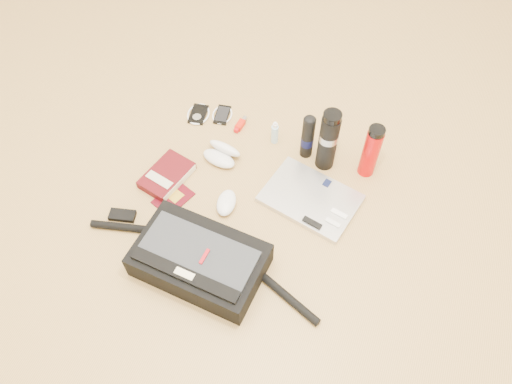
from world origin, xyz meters
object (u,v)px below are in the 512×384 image
Objects in this scene: messenger_bag at (199,260)px; book at (167,176)px; laptop at (311,199)px; thermos_red at (371,151)px; thermos_black at (328,140)px.

messenger_bag is 3.92× the size of book.
thermos_red reaches higher than laptop.
thermos_black reaches higher than book.
thermos_black is (0.27, 0.61, 0.09)m from messenger_bag.
thermos_black is 1.15× the size of thermos_red.
thermos_black is at bearing 103.28° from laptop.
thermos_red is (0.44, 0.63, 0.07)m from messenger_bag.
messenger_bag is 0.77m from thermos_red.
messenger_bag is 3.62× the size of thermos_red.
thermos_red is at bearing 65.37° from laptop.
thermos_red is at bearing 8.03° from thermos_black.
book is 0.80× the size of thermos_black.
laptop is (0.28, 0.41, -0.04)m from messenger_bag.
messenger_bag is 0.67m from thermos_black.
thermos_black is at bearing 69.52° from messenger_bag.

